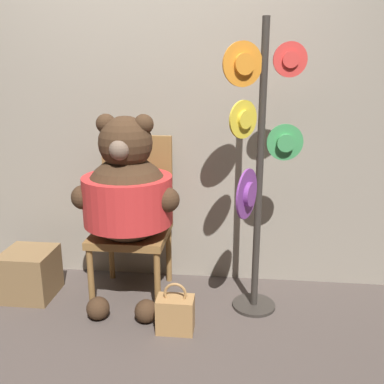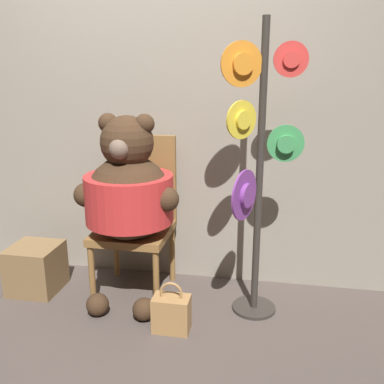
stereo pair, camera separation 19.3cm
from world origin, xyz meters
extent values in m
plane|color=#4C423D|center=(0.00, 0.00, 0.00)|extent=(14.00, 14.00, 0.00)
cube|color=gray|center=(0.00, 0.68, 1.18)|extent=(8.00, 0.10, 2.36)
cylinder|color=olive|center=(-0.36, 0.08, 0.21)|extent=(0.04, 0.04, 0.42)
cylinder|color=olive|center=(0.07, 0.08, 0.21)|extent=(0.04, 0.04, 0.42)
cylinder|color=olive|center=(-0.36, 0.53, 0.21)|extent=(0.04, 0.04, 0.42)
cylinder|color=olive|center=(0.07, 0.53, 0.21)|extent=(0.04, 0.04, 0.42)
cube|color=olive|center=(-0.15, 0.31, 0.45)|extent=(0.49, 0.51, 0.05)
cube|color=olive|center=(-0.15, 0.55, 0.77)|extent=(0.49, 0.04, 0.60)
sphere|color=#3D2819|center=(-0.14, 0.23, 0.71)|extent=(0.56, 0.56, 0.56)
cylinder|color=red|center=(-0.14, 0.23, 0.71)|extent=(0.57, 0.57, 0.31)
sphere|color=#3D2819|center=(-0.14, 0.23, 1.07)|extent=(0.33, 0.33, 0.33)
sphere|color=#3D2819|center=(-0.26, 0.23, 1.19)|extent=(0.12, 0.12, 0.12)
sphere|color=#3D2819|center=(-0.02, 0.23, 1.19)|extent=(0.12, 0.12, 0.12)
sphere|color=brown|center=(-0.14, 0.09, 1.05)|extent=(0.12, 0.12, 0.12)
sphere|color=#3D2819|center=(-0.40, 0.16, 0.74)|extent=(0.16, 0.16, 0.16)
sphere|color=#3D2819|center=(0.12, 0.16, 0.74)|extent=(0.16, 0.16, 0.16)
sphere|color=#3D2819|center=(-0.29, -0.02, 0.07)|extent=(0.14, 0.14, 0.14)
sphere|color=#3D2819|center=(0.01, -0.02, 0.07)|extent=(0.14, 0.14, 0.14)
cylinder|color=#332D28|center=(0.68, 0.23, 0.01)|extent=(0.28, 0.28, 0.02)
cylinder|color=#332D28|center=(0.68, 0.23, 0.89)|extent=(0.04, 0.04, 1.79)
cylinder|color=orange|center=(0.56, 0.17, 1.53)|extent=(0.22, 0.13, 0.25)
cylinder|color=orange|center=(0.56, 0.17, 1.53)|extent=(0.13, 0.11, 0.12)
cylinder|color=#7A388E|center=(0.60, 0.05, 0.82)|extent=(0.12, 0.27, 0.29)
cylinder|color=#7A388E|center=(0.60, 0.05, 0.82)|extent=(0.11, 0.15, 0.14)
cylinder|color=#3D9351|center=(0.82, 0.25, 1.09)|extent=(0.22, 0.04, 0.22)
cylinder|color=#3D9351|center=(0.82, 0.25, 1.09)|extent=(0.11, 0.09, 0.10)
cylinder|color=red|center=(0.82, 0.26, 1.56)|extent=(0.20, 0.04, 0.20)
cylinder|color=red|center=(0.82, 0.26, 1.56)|extent=(0.10, 0.06, 0.09)
cylinder|color=yellow|center=(0.57, 0.12, 1.24)|extent=(0.16, 0.16, 0.21)
cylinder|color=yellow|center=(0.57, 0.12, 1.24)|extent=(0.11, 0.11, 0.10)
cube|color=#A87A47|center=(0.21, -0.09, 0.11)|extent=(0.22, 0.14, 0.22)
torus|color=#A87A47|center=(0.21, -0.09, 0.25)|extent=(0.14, 0.02, 0.14)
cube|color=brown|center=(-0.84, 0.22, 0.16)|extent=(0.33, 0.33, 0.33)
camera|label=1|loc=(0.54, -2.30, 1.49)|focal=40.00mm
camera|label=2|loc=(0.74, -2.27, 1.49)|focal=40.00mm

